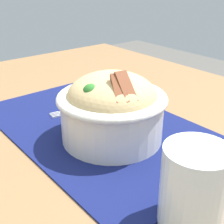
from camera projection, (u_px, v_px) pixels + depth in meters
table at (88, 154)px, 0.61m from camera, size 1.11×0.95×0.72m
placemat at (99, 127)px, 0.59m from camera, size 0.48×0.30×0.00m
bowl at (112, 107)px, 0.52m from camera, size 0.19×0.19×0.13m
fork at (78, 110)px, 0.65m from camera, size 0.04×0.13×0.00m
drinking_glass at (193, 192)px, 0.35m from camera, size 0.08×0.08×0.10m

